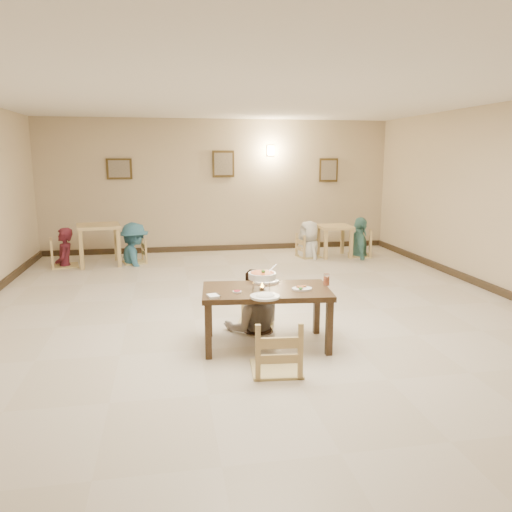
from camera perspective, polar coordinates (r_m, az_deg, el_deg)
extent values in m
plane|color=beige|center=(6.96, 0.33, -6.82)|extent=(10.00, 10.00, 0.00)
plane|color=silver|center=(6.67, 0.36, 18.48)|extent=(10.00, 10.00, 0.00)
plane|color=#C4AE8C|center=(11.59, -4.24, 7.98)|extent=(10.00, 0.00, 10.00)
cube|color=#322618|center=(11.73, -4.13, 0.93)|extent=(8.00, 0.06, 0.12)
cube|color=#3D2D13|center=(11.51, -15.36, 9.58)|extent=(0.55, 0.03, 0.45)
cube|color=gray|center=(11.49, -15.37, 9.58)|extent=(0.45, 0.01, 0.37)
cube|color=#3D2D13|center=(11.54, -3.76, 10.46)|extent=(0.50, 0.03, 0.60)
cube|color=gray|center=(11.52, -3.75, 10.45)|extent=(0.41, 0.01, 0.49)
cube|color=#3D2D13|center=(12.09, 8.28, 9.69)|extent=(0.45, 0.03, 0.55)
cube|color=gray|center=(12.07, 8.31, 9.69)|extent=(0.37, 0.01, 0.45)
cube|color=#FFD88C|center=(11.72, 1.69, 11.95)|extent=(0.16, 0.05, 0.22)
cube|color=#3D2917|center=(5.73, 1.17, -4.07)|extent=(1.52, 0.95, 0.06)
cube|color=#3D2917|center=(5.47, -5.49, -8.59)|extent=(0.07, 0.07, 0.62)
cube|color=#3D2917|center=(5.61, 8.36, -8.17)|extent=(0.07, 0.07, 0.62)
cube|color=#3D2917|center=(6.13, -5.41, -6.38)|extent=(0.07, 0.07, 0.62)
cube|color=#3D2917|center=(6.25, 6.94, -6.07)|extent=(0.07, 0.07, 0.62)
cube|color=tan|center=(6.44, -0.06, -4.09)|extent=(0.47, 0.47, 0.05)
cube|color=tan|center=(5.10, 2.36, -7.81)|extent=(0.51, 0.51, 0.06)
imported|color=gray|center=(6.23, -0.30, -1.51)|extent=(0.78, 0.62, 1.57)
torus|color=silver|center=(5.64, 0.72, -2.61)|extent=(0.24, 0.24, 0.01)
cylinder|color=silver|center=(5.67, 0.71, -3.72)|extent=(0.06, 0.06, 0.04)
cone|color=#FFA526|center=(5.66, 0.71, -3.26)|extent=(0.04, 0.04, 0.06)
cylinder|color=white|center=(5.63, 0.72, -2.27)|extent=(0.31, 0.31, 0.07)
cylinder|color=#B23C14|center=(5.62, 0.72, -1.96)|extent=(0.27, 0.27, 0.02)
sphere|color=#2D7223|center=(5.61, 0.84, -1.79)|extent=(0.04, 0.04, 0.04)
cylinder|color=silver|center=(5.70, 1.79, -1.48)|extent=(0.15, 0.09, 0.10)
cylinder|color=silver|center=(5.73, 1.55, -3.08)|extent=(0.01, 0.01, 0.14)
cylinder|color=silver|center=(5.69, -0.34, -3.16)|extent=(0.01, 0.01, 0.14)
cylinder|color=silver|center=(5.55, 0.93, -3.54)|extent=(0.01, 0.01, 0.14)
cylinder|color=white|center=(6.00, 1.18, -2.93)|extent=(0.31, 0.31, 0.02)
ellipsoid|color=white|center=(6.00, 1.18, -2.86)|extent=(0.20, 0.17, 0.07)
cylinder|color=white|center=(5.36, 1.04, -4.66)|extent=(0.32, 0.32, 0.02)
ellipsoid|color=white|center=(5.36, 1.04, -4.58)|extent=(0.21, 0.18, 0.07)
cylinder|color=white|center=(5.71, 5.28, -3.75)|extent=(0.23, 0.23, 0.02)
sphere|color=#2D7223|center=(5.63, 5.10, -3.72)|extent=(0.04, 0.04, 0.04)
cylinder|color=white|center=(5.57, -2.19, -4.10)|extent=(0.10, 0.10, 0.02)
cylinder|color=maroon|center=(5.57, -2.19, -4.02)|extent=(0.07, 0.07, 0.01)
cube|color=white|center=(5.40, -4.93, -4.59)|extent=(0.14, 0.16, 0.03)
cube|color=silver|center=(5.47, -4.54, -4.42)|extent=(0.04, 0.15, 0.01)
cube|color=silver|center=(5.47, -4.26, -4.40)|extent=(0.04, 0.15, 0.01)
cylinder|color=white|center=(5.91, 8.05, -2.68)|extent=(0.07, 0.07, 0.14)
cylinder|color=#E05821|center=(5.92, 8.05, -2.81)|extent=(0.06, 0.06, 0.10)
cube|color=tan|center=(10.51, -17.59, 3.28)|extent=(0.96, 0.96, 0.06)
cube|color=tan|center=(10.22, -19.32, 0.61)|extent=(0.07, 0.07, 0.77)
cube|color=tan|center=(10.25, -15.38, 0.87)|extent=(0.07, 0.07, 0.77)
cube|color=tan|center=(10.91, -19.40, 1.25)|extent=(0.07, 0.07, 0.77)
cube|color=tan|center=(10.94, -15.71, 1.50)|extent=(0.07, 0.07, 0.77)
cube|color=tan|center=(11.04, 8.99, 3.31)|extent=(0.69, 0.69, 0.06)
cube|color=tan|center=(10.74, 7.98, 1.26)|extent=(0.07, 0.07, 0.63)
cube|color=tan|center=(10.92, 10.81, 1.34)|extent=(0.07, 0.07, 0.63)
cube|color=tan|center=(11.28, 7.12, 1.76)|extent=(0.07, 0.07, 0.63)
cube|color=tan|center=(11.45, 9.84, 1.82)|extent=(0.07, 0.07, 0.63)
cube|color=tan|center=(10.62, -21.14, 1.48)|extent=(0.50, 0.50, 0.05)
cube|color=tan|center=(10.56, -13.79, 1.55)|extent=(0.45, 0.45, 0.05)
cube|color=tan|center=(10.93, 6.07, 2.17)|extent=(0.45, 0.45, 0.05)
cube|color=tan|center=(11.21, 11.81, 2.48)|extent=(0.50, 0.50, 0.05)
imported|color=#541824|center=(10.58, -21.25, 3.01)|extent=(0.41, 0.59, 1.56)
imported|color=teal|center=(10.50, -13.89, 3.72)|extent=(0.95, 1.23, 1.68)
imported|color=silver|center=(10.88, 6.11, 4.01)|extent=(0.64, 0.86, 1.59)
imported|color=#559A91|center=(11.16, 11.89, 4.36)|extent=(0.64, 1.08, 1.73)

